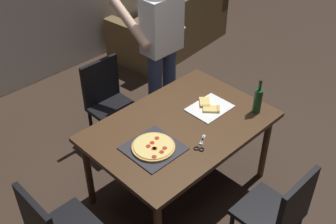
% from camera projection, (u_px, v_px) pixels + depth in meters
% --- Properties ---
extents(ground_plane, '(12.00, 12.00, 0.00)m').
position_uv_depth(ground_plane, '(179.00, 188.00, 3.88)').
color(ground_plane, '#38281E').
extents(dining_table, '(1.50, 1.01, 0.75)m').
position_uv_depth(dining_table, '(181.00, 132.00, 3.48)').
color(dining_table, '#4C331E').
rests_on(dining_table, ground_plane).
extents(chair_near_camera, '(0.42, 0.42, 0.90)m').
position_uv_depth(chair_near_camera, '(279.00, 212.00, 3.01)').
color(chair_near_camera, black).
rests_on(chair_near_camera, ground_plane).
extents(chair_far_side, '(0.42, 0.42, 0.90)m').
position_uv_depth(chair_far_side, '(108.00, 99.00, 4.14)').
color(chair_far_side, black).
rests_on(chair_far_side, ground_plane).
extents(couch, '(1.78, 1.03, 0.85)m').
position_uv_depth(couch, '(173.00, 28.00, 5.91)').
color(couch, brown).
rests_on(couch, ground_plane).
extents(person_serving_pizza, '(0.55, 0.54, 1.75)m').
position_uv_depth(person_serving_pizza, '(161.00, 45.00, 4.01)').
color(person_serving_pizza, '#38476B').
rests_on(person_serving_pizza, ground_plane).
extents(pepperoni_pizza_on_tray, '(0.39, 0.39, 0.04)m').
position_uv_depth(pepperoni_pizza_on_tray, '(153.00, 147.00, 3.18)').
color(pepperoni_pizza_on_tray, '#2D2D33').
rests_on(pepperoni_pizza_on_tray, dining_table).
extents(pizza_slices_on_towel, '(0.36, 0.30, 0.03)m').
position_uv_depth(pizza_slices_on_towel, '(209.00, 107.00, 3.61)').
color(pizza_slices_on_towel, white).
rests_on(pizza_slices_on_towel, dining_table).
extents(wine_bottle, '(0.07, 0.07, 0.32)m').
position_uv_depth(wine_bottle, '(258.00, 100.00, 3.50)').
color(wine_bottle, '#194723').
rests_on(wine_bottle, dining_table).
extents(kitchen_scissors, '(0.19, 0.14, 0.01)m').
position_uv_depth(kitchen_scissors, '(200.00, 145.00, 3.22)').
color(kitchen_scissors, silver).
rests_on(kitchen_scissors, dining_table).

